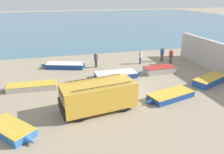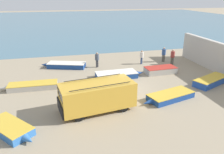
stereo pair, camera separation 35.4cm
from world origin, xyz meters
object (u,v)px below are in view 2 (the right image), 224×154
object	(u,v)px
fishing_rowboat_4	(31,86)
fisherman_3	(164,53)
fishing_rowboat_2	(118,75)
fishing_rowboat_5	(10,128)
parked_van	(97,95)
fisherman_1	(142,56)
fishing_rowboat_6	(170,96)
fisherman_0	(97,58)
fisherman_2	(173,56)
fishing_rowboat_3	(162,70)
fishing_rowboat_0	(65,65)
fishing_rowboat_1	(212,80)

from	to	relation	value
fishing_rowboat_4	fisherman_3	xyz separation A→B (m)	(14.71, 4.76, 0.82)
fishing_rowboat_2	fishing_rowboat_5	bearing A→B (deg)	-140.95
parked_van	fisherman_1	bearing A→B (deg)	-134.80
fisherman_1	fishing_rowboat_6	bearing A→B (deg)	133.89
parked_van	fisherman_0	xyz separation A→B (m)	(1.65, 9.49, -0.11)
fishing_rowboat_2	fishing_rowboat_4	distance (m)	8.01
fisherman_0	fisherman_3	distance (m)	8.16
parked_van	fisherman_2	size ratio (longest dim) A/B	3.07
fishing_rowboat_2	fishing_rowboat_5	size ratio (longest dim) A/B	1.39
fishing_rowboat_3	fisherman_1	bearing A→B (deg)	102.35
parked_van	fisherman_3	size ratio (longest dim) A/B	3.05
fisherman_1	fisherman_0	bearing A→B (deg)	51.00
fishing_rowboat_5	fisherman_2	xyz separation A→B (m)	(15.77, 9.95, 0.80)
fishing_rowboat_6	fisherman_3	xyz separation A→B (m)	(4.05, 9.41, 0.82)
fishing_rowboat_0	fisherman_1	distance (m)	8.79
parked_van	fishing_rowboat_3	world-z (taller)	parked_van
fishing_rowboat_4	fisherman_1	distance (m)	12.67
fishing_rowboat_5	fisherman_2	size ratio (longest dim) A/B	1.98
fishing_rowboat_0	fishing_rowboat_5	size ratio (longest dim) A/B	1.44
fisherman_1	fishing_rowboat_5	bearing A→B (deg)	92.53
fisherman_0	parked_van	bearing A→B (deg)	138.97
fishing_rowboat_2	fisherman_3	world-z (taller)	fisherman_3
fishing_rowboat_2	fishing_rowboat_3	size ratio (longest dim) A/B	1.24
fishing_rowboat_2	fisherman_3	xyz separation A→B (m)	(6.76, 3.86, 0.80)
fisherman_1	fisherman_2	bearing A→B (deg)	-145.59
parked_van	fishing_rowboat_0	xyz separation A→B (m)	(-1.83, 10.23, -0.86)
fishing_rowboat_4	fisherman_1	size ratio (longest dim) A/B	3.09
fishing_rowboat_1	fisherman_1	bearing A→B (deg)	96.46
fishing_rowboat_1	fisherman_2	bearing A→B (deg)	73.38
fishing_rowboat_3	fisherman_2	world-z (taller)	fisherman_2
parked_van	fishing_rowboat_5	size ratio (longest dim) A/B	1.55
fishing_rowboat_3	fisherman_3	size ratio (longest dim) A/B	2.20
fisherman_3	fishing_rowboat_0	bearing A→B (deg)	-76.89
fishing_rowboat_4	fisherman_2	distance (m)	15.62
fishing_rowboat_1	fisherman_1	xyz separation A→B (m)	(-4.12, 7.19, 0.66)
fishing_rowboat_3	fisherman_3	xyz separation A→B (m)	(1.99, 3.69, 0.74)
fishing_rowboat_3	fishing_rowboat_6	xyz separation A→B (m)	(-2.06, -5.72, -0.08)
fishing_rowboat_3	fisherman_0	xyz separation A→B (m)	(-6.16, 3.45, 0.69)
fishing_rowboat_0	fishing_rowboat_5	distance (m)	12.25
fishing_rowboat_4	fishing_rowboat_2	bearing A→B (deg)	-172.00
fisherman_0	fisherman_3	size ratio (longest dim) A/B	0.95
fishing_rowboat_0	fishing_rowboat_1	size ratio (longest dim) A/B	1.10
fishing_rowboat_1	fisherman_2	xyz separation A→B (m)	(-0.73, 6.18, 0.75)
fishing_rowboat_1	fishing_rowboat_5	size ratio (longest dim) A/B	1.31
fishing_rowboat_3	fishing_rowboat_4	bearing A→B (deg)	-177.62
fishing_rowboat_3	fisherman_1	size ratio (longest dim) A/B	2.42
fishing_rowboat_4	fisherman_3	size ratio (longest dim) A/B	2.81
fishing_rowboat_2	fishing_rowboat_4	xyz separation A→B (m)	(-7.96, -0.91, -0.02)
fishing_rowboat_1	fishing_rowboat_3	xyz separation A→B (m)	(-3.21, 3.74, 0.01)
fisherman_1	fisherman_3	bearing A→B (deg)	-124.26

